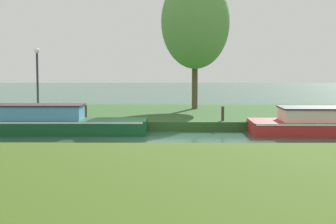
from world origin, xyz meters
TOP-DOWN VIEW (x-y plane):
  - ground_plane at (0.00, 0.00)m, footprint 120.00×120.00m
  - riverbank_far at (0.00, 7.00)m, footprint 72.00×10.00m
  - riverbank_near at (0.00, -9.00)m, footprint 72.00×10.00m
  - forest_barge at (-6.09, 1.20)m, footprint 10.41×1.89m
  - red_narrowboat at (6.50, 1.20)m, footprint 5.45×2.40m
  - willow_tree_left at (1.71, 8.40)m, footprint 3.64×3.40m
  - lamp_post at (-5.61, 3.75)m, footprint 0.24×0.24m
  - mooring_post_near at (-3.28, 2.56)m, footprint 0.16×0.16m
  - mooring_post_far at (2.66, 2.56)m, footprint 0.13×0.13m

SIDE VIEW (x-z plane):
  - ground_plane at x=0.00m, z-range 0.00..0.00m
  - riverbank_far at x=0.00m, z-range 0.00..0.40m
  - riverbank_near at x=0.00m, z-range 0.00..0.40m
  - red_narrowboat at x=6.50m, z-range -0.09..1.02m
  - forest_barge at x=-6.09m, z-range -0.32..1.41m
  - mooring_post_far at x=2.66m, z-range 0.40..1.03m
  - mooring_post_near at x=-3.28m, z-range 0.40..1.08m
  - lamp_post at x=-5.61m, z-range 0.79..3.94m
  - willow_tree_left at x=1.71m, z-range 1.47..8.65m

